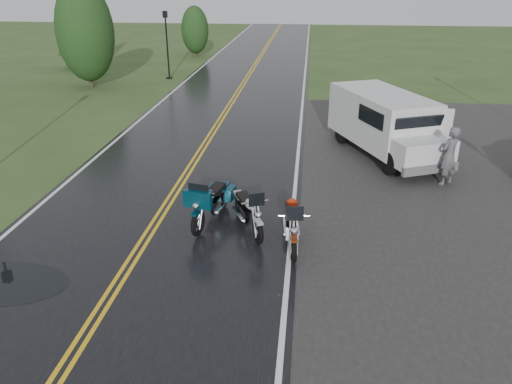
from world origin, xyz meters
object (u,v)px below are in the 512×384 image
motorcycle_red (294,238)px  motorcycle_teal (197,213)px  lamp_post_far_left (167,45)px  motorcycle_silver (258,222)px  van_white (393,143)px  person_at_van (449,157)px

motorcycle_red → motorcycle_teal: motorcycle_teal is taller
lamp_post_far_left → motorcycle_silver: bearing=-69.2°
motorcycle_silver → motorcycle_teal: bearing=147.4°
motorcycle_red → motorcycle_teal: (-2.55, 1.05, 0.02)m
van_white → lamp_post_far_left: 20.02m
motorcycle_teal → motorcycle_silver: bearing=3.2°
motorcycle_red → van_white: size_ratio=0.39×
motorcycle_red → motorcycle_silver: motorcycle_red is taller
motorcycle_red → van_white: (3.10, 6.09, 0.48)m
motorcycle_teal → motorcycle_red: bearing=-10.3°
motorcycle_red → person_at_van: (4.82, 5.44, 0.28)m
motorcycle_red → person_at_van: person_at_van is taller
motorcycle_teal → motorcycle_silver: (1.61, -0.25, -0.05)m
motorcycle_teal → person_at_van: size_ratio=1.25×
van_white → lamp_post_far_left: (-12.10, 15.92, 0.95)m
motorcycle_silver → van_white: 6.68m
van_white → lamp_post_far_left: size_ratio=1.41×
motorcycle_silver → lamp_post_far_left: (-8.06, 21.21, 1.46)m
motorcycle_teal → motorcycle_silver: motorcycle_teal is taller
motorcycle_silver → person_at_van: size_ratio=1.17×
motorcycle_red → lamp_post_far_left: (-9.00, 22.01, 1.44)m
motorcycle_red → lamp_post_far_left: bearing=107.5°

